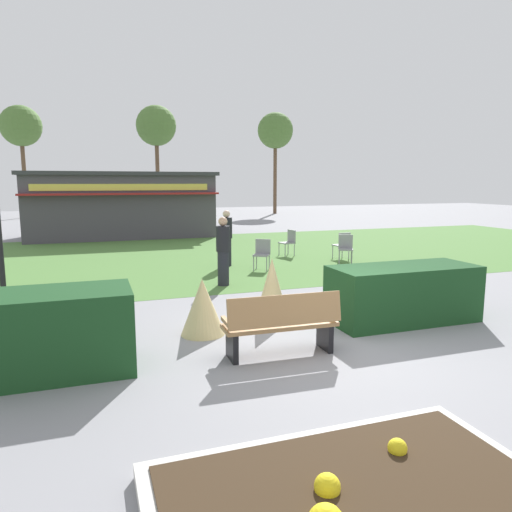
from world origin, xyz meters
TOP-DOWN VIEW (x-y plane):
  - ground_plane at (0.00, 0.00)m, footprint 80.00×80.00m
  - lawn_patch at (0.00, 10.05)m, footprint 36.00×12.00m
  - flower_bed at (-1.49, -3.26)m, footprint 3.22×2.12m
  - park_bench at (-0.77, 0.08)m, footprint 1.71×0.57m
  - hedge_left at (-3.87, 0.50)m, footprint 2.05×1.10m
  - hedge_right at (1.99, 0.98)m, footprint 2.70×1.10m
  - ornamental_grass_behind_left at (-1.63, 1.44)m, footprint 0.74×0.74m
  - ornamental_grass_behind_right at (-0.27, 1.78)m, footprint 0.64×0.64m
  - trash_bin at (3.02, 1.30)m, footprint 0.52×0.52m
  - food_kiosk at (-1.97, 16.85)m, footprint 8.43×4.24m
  - cafe_chair_west at (3.09, 8.84)m, footprint 0.52×0.52m
  - cafe_chair_east at (1.30, 6.61)m, footprint 0.61×0.61m
  - cafe_chair_center at (4.16, 6.84)m, footprint 0.59×0.59m
  - cafe_chair_north at (4.46, 7.57)m, footprint 0.48×0.48m
  - person_strolling at (-0.31, 4.99)m, footprint 0.34×0.34m
  - person_standing at (0.51, 7.59)m, footprint 0.34×0.34m
  - parked_car_west_slot at (-3.40, 23.98)m, footprint 4.35×2.36m
  - parked_car_center_slot at (1.86, 23.98)m, footprint 4.24×2.13m
  - tree_left_bg at (-7.63, 31.20)m, footprint 2.80×2.80m
  - tree_right_bg at (10.73, 29.58)m, footprint 2.80×2.80m
  - tree_center_bg at (1.31, 28.52)m, footprint 2.80×2.80m

SIDE VIEW (x-z plane):
  - ground_plane at x=0.00m, z-range 0.00..0.00m
  - lawn_patch at x=0.00m, z-range 0.00..0.01m
  - flower_bed at x=-1.49m, z-range -0.08..0.25m
  - trash_bin at x=3.02m, z-range 0.00..0.91m
  - ornamental_grass_behind_left at x=-1.63m, z-range 0.00..0.95m
  - park_bench at x=-0.77m, z-range 0.01..0.96m
  - hedge_right at x=1.99m, z-range 0.00..1.03m
  - cafe_chair_west at x=3.09m, z-range 0.08..0.97m
  - cafe_chair_east at x=1.30m, z-range 0.08..0.97m
  - cafe_chair_center at x=4.16m, z-range 0.08..0.97m
  - cafe_chair_north at x=4.46m, z-range 0.08..0.97m
  - hedge_left at x=-3.87m, z-range 0.00..1.11m
  - ornamental_grass_behind_right at x=-0.27m, z-range 0.00..1.17m
  - parked_car_west_slot at x=-3.40m, z-range 0.04..1.24m
  - parked_car_center_slot at x=1.86m, z-range 0.04..1.24m
  - person_strolling at x=-0.31m, z-range 0.02..1.71m
  - person_standing at x=0.51m, z-range 0.02..1.71m
  - food_kiosk at x=-1.97m, z-range 0.01..2.98m
  - tree_left_bg at x=-7.63m, z-range 2.42..10.20m
  - tree_center_bg at x=1.31m, z-range 2.45..10.29m
  - tree_right_bg at x=10.73m, z-range 2.49..10.42m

